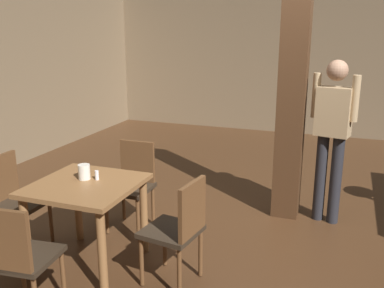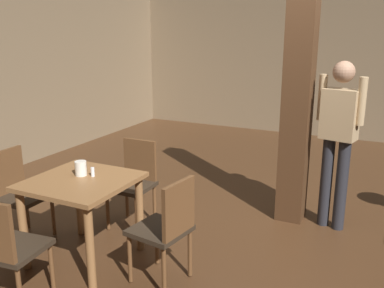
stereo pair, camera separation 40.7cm
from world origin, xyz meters
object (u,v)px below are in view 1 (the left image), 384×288
(chair_east, at_px, (179,227))
(chair_south, at_px, (18,256))
(dining_table, at_px, (87,199))
(standing_person, at_px, (332,131))
(chair_west, at_px, (14,197))
(chair_north, at_px, (133,181))
(napkin_cup, at_px, (84,172))
(salt_shaker, at_px, (97,175))

(chair_east, relative_size, chair_south, 1.00)
(dining_table, relative_size, chair_south, 0.96)
(chair_south, height_order, standing_person, standing_person)
(dining_table, height_order, chair_south, chair_south)
(chair_east, bearing_deg, chair_south, -137.94)
(chair_west, bearing_deg, standing_person, 30.86)
(chair_north, relative_size, chair_east, 1.00)
(dining_table, bearing_deg, chair_west, 178.53)
(chair_north, distance_m, standing_person, 2.11)
(chair_east, distance_m, napkin_cup, 0.98)
(dining_table, bearing_deg, chair_north, 88.72)
(chair_east, xyz_separation_m, napkin_cup, (-0.92, 0.10, 0.32))
(chair_south, bearing_deg, napkin_cup, 92.60)
(dining_table, height_order, chair_east, chair_east)
(dining_table, distance_m, chair_east, 0.86)
(dining_table, xyz_separation_m, chair_south, (-0.02, -0.81, -0.11))
(dining_table, bearing_deg, standing_person, 40.86)
(chair_south, relative_size, standing_person, 0.52)
(chair_east, height_order, chair_west, same)
(dining_table, distance_m, chair_north, 0.80)
(dining_table, bearing_deg, chair_south, -91.66)
(chair_north, xyz_separation_m, salt_shaker, (0.03, -0.69, 0.29))
(salt_shaker, bearing_deg, chair_west, -174.50)
(napkin_cup, bearing_deg, chair_north, 83.45)
(napkin_cup, relative_size, standing_person, 0.08)
(dining_table, relative_size, standing_person, 0.50)
(chair_north, bearing_deg, salt_shaker, -87.51)
(chair_south, xyz_separation_m, napkin_cup, (-0.04, 0.89, 0.32))
(chair_south, bearing_deg, salt_shaker, 85.53)
(chair_west, distance_m, standing_person, 3.19)
(salt_shaker, bearing_deg, chair_south, -94.47)
(dining_table, bearing_deg, salt_shaker, 65.21)
(dining_table, relative_size, chair_west, 0.96)
(chair_north, distance_m, chair_south, 1.61)
(dining_table, height_order, chair_north, chair_north)
(napkin_cup, bearing_deg, chair_east, -6.02)
(chair_east, height_order, chair_south, same)
(napkin_cup, xyz_separation_m, salt_shaker, (0.11, 0.02, -0.02))
(dining_table, distance_m, standing_person, 2.53)
(chair_north, relative_size, standing_person, 0.52)
(standing_person, bearing_deg, salt_shaker, -140.26)
(chair_east, relative_size, salt_shaker, 10.79)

